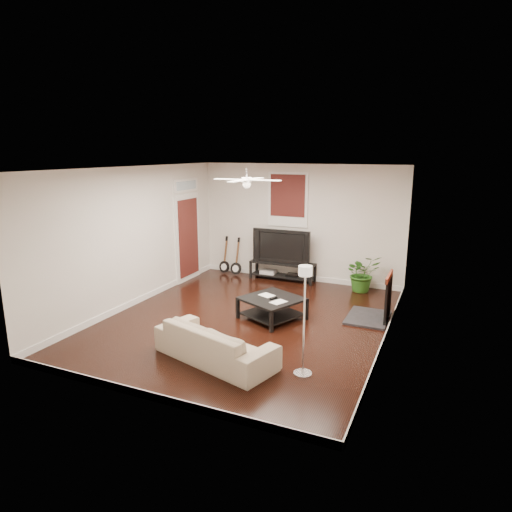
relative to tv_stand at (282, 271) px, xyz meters
The scene contains 14 objects.
room 3.04m from the tv_stand, 83.06° to the right, with size 5.01×6.01×2.81m.
brick_accent 3.54m from the tv_stand, 32.20° to the right, with size 0.02×2.20×2.80m, color brown.
fireplace 3.11m from the tv_stand, 35.04° to the right, with size 0.80×1.10×0.92m, color black.
window_back 1.74m from the tv_stand, 78.58° to the left, with size 1.00×0.06×1.30m, color #3F1211.
door_left 2.52m from the tv_stand, 157.47° to the right, with size 0.08×1.00×2.50m, color white.
tv_stand is the anchor object (origin of this frame).
tv 0.64m from the tv_stand, 90.00° to the left, with size 1.43×0.19×0.82m, color black.
coffee_table 2.62m from the tv_stand, 73.89° to the right, with size 0.97×0.97×0.41m, color black.
sofa 4.49m from the tv_stand, 82.59° to the right, with size 1.96×0.77×0.57m, color #C1B091.
floor_lamp 4.79m from the tv_stand, 66.09° to the right, with size 0.26×0.26×1.60m, color silver, non-canonical shape.
potted_plant 1.97m from the tv_stand, ahead, with size 0.76×0.66×0.84m, color #285E1B.
guitar_left 1.61m from the tv_stand, behind, with size 0.30×0.21×0.96m, color black, non-canonical shape.
guitar_right 1.27m from the tv_stand, behind, with size 0.30×0.21×0.96m, color black, non-canonical shape.
ceiling_fan 3.67m from the tv_stand, 83.06° to the right, with size 1.24×1.24×0.32m, color white, non-canonical shape.
Camera 1 is at (3.30, -7.10, 3.09)m, focal length 31.24 mm.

